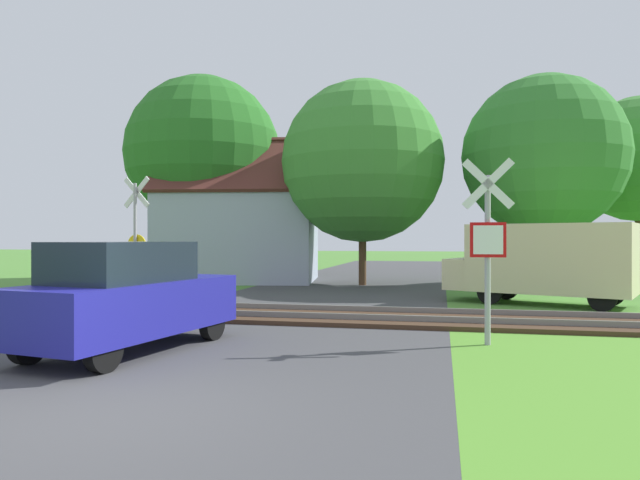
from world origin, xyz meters
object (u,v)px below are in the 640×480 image
object	(u,v)px
tree_far	(639,159)
parked_car	(128,296)
stop_sign_near	(488,241)
tree_center	(362,162)
crossing_sign_far	(136,235)
house	(241,233)
tree_left	(203,153)
mail_truck	(543,260)
tree_right	(544,156)

from	to	relation	value
tree_far	parked_car	world-z (taller)	tree_far
stop_sign_near	parked_car	xyz separation A→B (m)	(-5.75, -1.77, -0.89)
tree_center	crossing_sign_far	bearing A→B (deg)	-123.50
crossing_sign_far	house	bearing A→B (deg)	101.98
parked_car	house	bearing A→B (deg)	112.99
tree_left	mail_truck	distance (m)	15.79
house	tree_far	xyz separation A→B (m)	(16.63, 2.42, 3.04)
crossing_sign_far	tree_right	distance (m)	14.67
tree_center	mail_truck	bearing A→B (deg)	-43.36
tree_right	tree_left	bearing A→B (deg)	173.10
stop_sign_near	tree_center	distance (m)	13.13
crossing_sign_far	house	world-z (taller)	house
house	tree_center	size ratio (longest dim) A/B	0.92
tree_right	tree_center	bearing A→B (deg)	179.87
house	tree_left	world-z (taller)	tree_left
crossing_sign_far	tree_right	size ratio (longest dim) A/B	0.45
tree_left	mail_truck	world-z (taller)	tree_left
tree_far	tree_left	world-z (taller)	tree_left
crossing_sign_far	mail_truck	world-z (taller)	crossing_sign_far
tree_center	mail_truck	xyz separation A→B (m)	(5.83, -5.51, -3.64)
tree_center	mail_truck	distance (m)	8.81
tree_right	tree_far	distance (m)	5.71
crossing_sign_far	tree_left	distance (m)	10.58
tree_right	parked_car	size ratio (longest dim) A/B	1.87
stop_sign_near	parked_car	distance (m)	6.09
tree_center	mail_truck	size ratio (longest dim) A/B	1.54
stop_sign_near	tree_left	xyz separation A→B (m)	(-11.32, 13.88, 3.91)
crossing_sign_far	tree_left	world-z (taller)	tree_left
stop_sign_near	tree_far	distance (m)	17.75
tree_center	parked_car	bearing A→B (deg)	-97.84
tree_right	tree_center	xyz separation A→B (m)	(-6.75, 0.02, -0.02)
house	tree_center	xyz separation A→B (m)	(5.53, -1.25, 2.77)
tree_left	mail_truck	bearing A→B (deg)	-28.44
tree_far	mail_truck	xyz separation A→B (m)	(-5.26, -9.18, -3.91)
crossing_sign_far	tree_left	bearing A→B (deg)	113.28
tree_center	mail_truck	world-z (taller)	tree_center
crossing_sign_far	parked_car	distance (m)	6.95
parked_car	stop_sign_near	bearing A→B (deg)	26.75
tree_center	parked_car	xyz separation A→B (m)	(-1.92, -13.95, -3.98)
tree_center	tree_right	bearing A→B (deg)	-0.13
tree_right	parked_car	xyz separation A→B (m)	(-8.67, -13.93, -4.01)
house	tree_center	bearing A→B (deg)	-21.09
crossing_sign_far	tree_center	distance (m)	9.95
stop_sign_near	tree_center	xyz separation A→B (m)	(-3.83, 12.17, 3.09)
tree_center	tree_left	world-z (taller)	tree_left
stop_sign_near	house	distance (m)	16.37
crossing_sign_far	tree_center	bearing A→B (deg)	66.72
tree_right	parked_car	distance (m)	16.89
crossing_sign_far	house	distance (m)	9.19
mail_truck	parked_car	distance (m)	11.46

